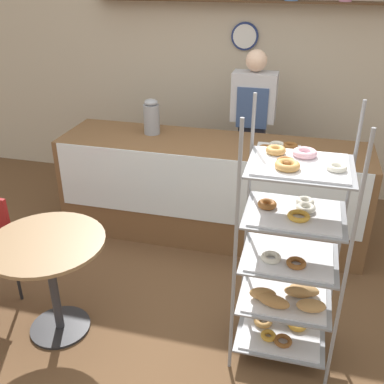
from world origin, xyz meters
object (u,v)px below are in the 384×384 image
(coffee_carafe, at_px, (152,117))
(donut_tray_counter, at_px, (279,148))
(pastry_rack, at_px, (290,259))
(person_worker, at_px, (252,129))
(cafe_table, at_px, (50,264))

(coffee_carafe, distance_m, donut_tray_counter, 1.20)
(pastry_rack, xyz_separation_m, person_worker, (-0.49, 1.86, 0.17))
(pastry_rack, bearing_deg, donut_tray_counter, 98.44)
(person_worker, bearing_deg, coffee_carafe, -153.65)
(person_worker, relative_size, donut_tray_counter, 4.48)
(coffee_carafe, height_order, donut_tray_counter, coffee_carafe)
(cafe_table, height_order, donut_tray_counter, donut_tray_counter)
(cafe_table, bearing_deg, coffee_carafe, 84.00)
(pastry_rack, bearing_deg, cafe_table, -172.33)
(pastry_rack, relative_size, coffee_carafe, 5.16)
(pastry_rack, distance_m, cafe_table, 1.56)
(pastry_rack, height_order, donut_tray_counter, pastry_rack)
(cafe_table, height_order, coffee_carafe, coffee_carafe)
(cafe_table, relative_size, donut_tray_counter, 2.07)
(cafe_table, xyz_separation_m, coffee_carafe, (0.17, 1.64, 0.53))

